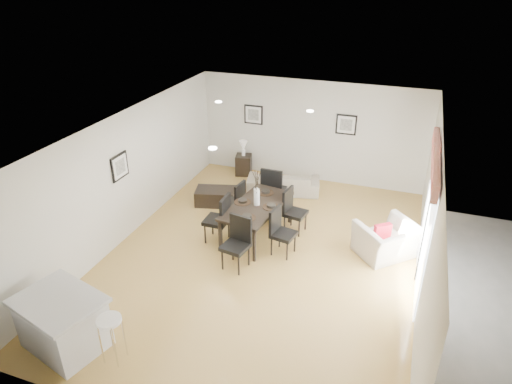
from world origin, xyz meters
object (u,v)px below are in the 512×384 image
(armchair, at_px, (387,240))
(dining_table, at_px, (257,208))
(sofa, at_px, (283,182))
(coffee_table, at_px, (216,196))
(dining_chair_wnear, at_px, (220,216))
(dining_chair_enear, at_px, (280,229))
(dining_chair_wfar, at_px, (236,200))
(dining_chair_head, at_px, (238,239))
(dining_chair_efar, at_px, (292,208))
(side_table, at_px, (244,165))
(dining_chair_foot, at_px, (273,188))
(kitchen_island, at_px, (63,322))
(bar_stool, at_px, (110,325))

(armchair, relative_size, dining_table, 0.56)
(sofa, bearing_deg, dining_table, 78.90)
(coffee_table, bearing_deg, dining_chair_wnear, -77.06)
(dining_chair_enear, bearing_deg, dining_chair_wfar, 65.95)
(dining_chair_wfar, height_order, dining_chair_head, dining_chair_head)
(dining_chair_efar, xyz_separation_m, side_table, (-2.07, 2.44, -0.28))
(dining_chair_foot, bearing_deg, kitchen_island, 71.23)
(side_table, bearing_deg, dining_chair_wnear, -77.01)
(dining_chair_wfar, distance_m, side_table, 2.59)
(dining_chair_head, bearing_deg, sofa, 101.82)
(sofa, xyz_separation_m, side_table, (-1.35, 0.67, 0.01))
(bar_stool, bearing_deg, dining_chair_wfar, 87.53)
(dining_table, relative_size, kitchen_island, 1.31)
(sofa, relative_size, kitchen_island, 1.24)
(dining_table, xyz_separation_m, dining_chair_wnear, (-0.64, -0.46, -0.08))
(dining_chair_head, relative_size, kitchen_island, 0.71)
(bar_stool, bearing_deg, dining_chair_head, 73.19)
(dining_chair_enear, bearing_deg, armchair, -62.90)
(armchair, distance_m, dining_chair_foot, 2.88)
(dining_table, bearing_deg, side_table, 124.26)
(dining_table, height_order, dining_chair_wnear, dining_chair_wnear)
(sofa, height_order, dining_chair_wfar, dining_chair_wfar)
(dining_chair_wfar, distance_m, dining_chair_efar, 1.30)
(kitchen_island, bearing_deg, dining_table, 81.73)
(dining_table, xyz_separation_m, side_table, (-1.42, 2.91, -0.41))
(dining_table, height_order, coffee_table, dining_table)
(dining_table, bearing_deg, bar_stool, -93.68)
(armchair, height_order, dining_chair_head, dining_chair_head)
(bar_stool, bearing_deg, dining_chair_efar, 71.47)
(dining_chair_head, height_order, coffee_table, dining_chair_head)
(bar_stool, bearing_deg, dining_chair_wnear, 86.74)
(armchair, relative_size, dining_chair_enear, 1.10)
(dining_chair_efar, height_order, kitchen_island, dining_chair_efar)
(dining_table, height_order, bar_stool, bar_stool)
(dining_chair_wfar, distance_m, dining_chair_enear, 1.58)
(dining_chair_efar, relative_size, side_table, 1.78)
(armchair, xyz_separation_m, dining_chair_wfar, (-3.36, 0.27, 0.19))
(armchair, xyz_separation_m, dining_chair_efar, (-2.06, 0.30, 0.20))
(sofa, xyz_separation_m, dining_chair_wfar, (-0.59, -1.79, 0.28))
(dining_chair_foot, distance_m, kitchen_island, 5.39)
(bar_stool, bearing_deg, dining_chair_enear, 67.11)
(coffee_table, bearing_deg, sofa, 25.86)
(sofa, relative_size, dining_chair_wnear, 1.70)
(dining_table, distance_m, dining_chair_foot, 1.13)
(dining_chair_head, xyz_separation_m, dining_chair_foot, (-0.02, 2.26, 0.05))
(sofa, height_order, dining_chair_foot, dining_chair_foot)
(coffee_table, relative_size, bar_stool, 1.22)
(dining_chair_foot, distance_m, bar_stool, 5.17)
(dining_chair_head, bearing_deg, kitchen_island, -111.01)
(dining_chair_wfar, xyz_separation_m, kitchen_island, (-1.07, -4.42, -0.09))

